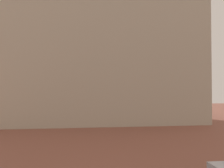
# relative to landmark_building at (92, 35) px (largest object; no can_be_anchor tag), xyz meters

# --- Properties ---
(landmark_building) EXTENTS (28.77, 11.60, 39.42)m
(landmark_building) POSITION_rel_landmark_building_xyz_m (0.00, 0.00, 0.00)
(landmark_building) COLOR #B2A893
(landmark_building) RESTS_ON ground_plane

